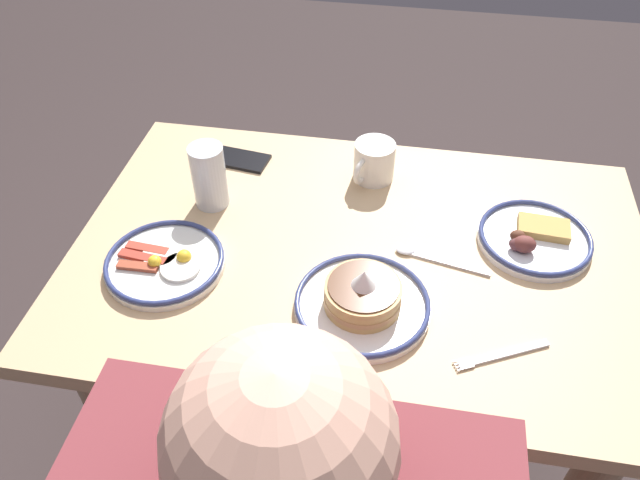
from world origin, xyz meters
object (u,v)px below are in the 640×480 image
Objects in this scene: coffee_mug at (372,161)px; drinking_glass at (209,179)px; fork_near at (502,354)px; tea_spoon at (429,257)px; plate_near_main at (534,238)px; plate_far_companion at (362,300)px; plate_center_pancakes at (165,262)px; cell_phone at (238,159)px.

drinking_glass reaches higher than coffee_mug.
coffee_mug reaches higher than fork_near.
drinking_glass reaches higher than tea_spoon.
drinking_glass reaches higher than plate_near_main.
tea_spoon is at bearing -58.44° from fork_near.
plate_near_main is 0.31m from fork_near.
coffee_mug is at bearing -86.05° from plate_far_companion.
drinking_glass is 0.69m from fork_near.
plate_far_companion is 0.19m from tea_spoon.
plate_center_pancakes is 0.40m from plate_far_companion.
coffee_mug is (0.35, -0.16, 0.03)m from plate_near_main.
plate_near_main is 0.91× the size of plate_far_companion.
plate_center_pancakes is at bearing 44.19° from coffee_mug.
tea_spoon is (-0.47, 0.26, 0.00)m from cell_phone.
tea_spoon is at bearing -167.65° from plate_center_pancakes.
plate_near_main is 0.40m from plate_far_companion.
plate_center_pancakes is at bearing 90.63° from cell_phone.
coffee_mug is 0.71× the size of fork_near.
drinking_glass is 1.01× the size of cell_phone.
tea_spoon reaches higher than fork_near.
plate_center_pancakes is at bearing -9.28° from fork_near.
plate_far_companion is at bearing 145.43° from drinking_glass.
fork_near is (-0.25, 0.06, -0.02)m from plate_far_companion.
cell_phone is at bearing -94.93° from drinking_glass.
cell_phone is (0.35, -0.41, -0.02)m from plate_far_companion.
coffee_mug is at bearing -174.20° from cell_phone.
fork_near is at bearing 75.79° from plate_near_main.
plate_near_main is at bearing -144.10° from plate_far_companion.
plate_near_main is 1.60× the size of cell_phone.
plate_far_companion is (0.33, 0.24, 0.01)m from plate_near_main.
fork_near is 0.88× the size of tea_spoon.
plate_near_main is at bearing -164.92° from plate_center_pancakes.
fork_near is at bearing 165.68° from plate_far_companion.
plate_center_pancakes is 0.66m from fork_near.
plate_far_companion is 0.40m from coffee_mug.
plate_center_pancakes is 0.53m from tea_spoon.
plate_far_companion is at bearing 52.83° from tea_spoon.
plate_far_companion is at bearing 173.99° from plate_center_pancakes.
drinking_glass is (0.36, -0.25, 0.04)m from plate_far_companion.
drinking_glass is 0.17m from cell_phone.
plate_far_companion is at bearing 93.95° from coffee_mug.
drinking_glass is at bearing -99.12° from plate_center_pancakes.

